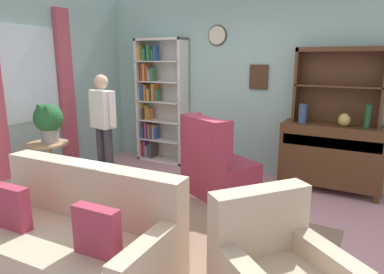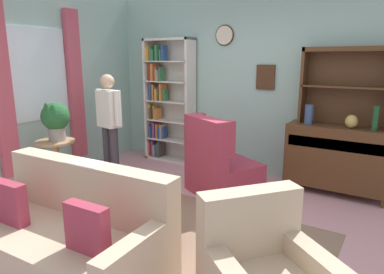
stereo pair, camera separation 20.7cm
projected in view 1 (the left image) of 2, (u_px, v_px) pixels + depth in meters
ground_plane at (175, 224)px, 3.78m from camera, size 5.40×4.60×0.02m
wall_back at (247, 83)px, 5.28m from camera, size 5.00×0.09×2.80m
wall_left at (18, 87)px, 4.67m from camera, size 0.16×4.20×2.80m
area_rug at (177, 240)px, 3.42m from camera, size 2.90×2.04×0.01m
bookshelf at (158, 101)px, 5.92m from camera, size 0.90×0.30×2.10m
sideboard at (331, 154)px, 4.62m from camera, size 1.30×0.45×0.92m
sideboard_hutch at (339, 75)px, 4.48m from camera, size 1.10×0.26×1.00m
vase_tall at (303, 113)px, 4.62m from camera, size 0.11×0.11×0.26m
vase_round at (344, 120)px, 4.39m from camera, size 0.15×0.15×0.17m
bottle_wine at (368, 117)px, 4.24m from camera, size 0.07×0.07×0.30m
couch_floral at (71, 242)px, 2.80m from camera, size 1.84×0.93×0.90m
wingback_chair at (215, 165)px, 4.56m from camera, size 1.07×1.07×1.05m
plant_stand at (50, 161)px, 4.63m from camera, size 0.52×0.52×0.68m
potted_plant_large at (48, 120)px, 4.51m from camera, size 0.38×0.38×0.52m
potted_plant_small at (85, 177)px, 4.69m from camera, size 0.23×0.23×0.32m
person_reading at (103, 122)px, 4.82m from camera, size 0.53×0.26×1.56m
coffee_table at (135, 205)px, 3.40m from camera, size 0.80×0.50×0.42m
book_stack at (128, 192)px, 3.50m from camera, size 0.18×0.15×0.05m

